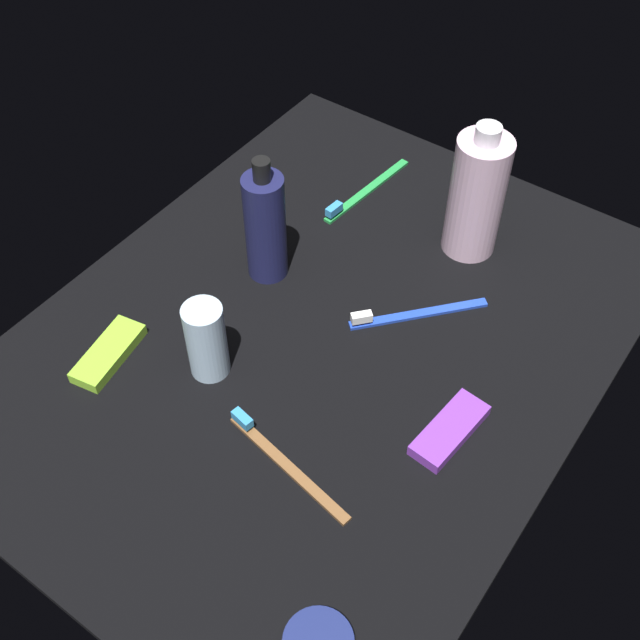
{
  "coord_description": "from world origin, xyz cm",
  "views": [
    {
      "loc": [
        -52.06,
        -37.39,
        76.29
      ],
      "look_at": [
        0.0,
        0.0,
        3.0
      ],
      "focal_mm": 45.37,
      "sensor_mm": 36.0,
      "label": 1
    }
  ],
  "objects_px": {
    "bodywash_bottle": "(477,195)",
    "toothbrush_green": "(363,192)",
    "snack_bar_purple": "(450,430)",
    "toothbrush_blue": "(410,313)",
    "deodorant_stick": "(206,340)",
    "snack_bar_lime": "(109,353)",
    "toothbrush_brown": "(281,459)",
    "lotion_bottle": "(265,226)"
  },
  "relations": [
    {
      "from": "snack_bar_lime",
      "to": "toothbrush_blue",
      "type": "bearing_deg",
      "value": -54.46
    },
    {
      "from": "bodywash_bottle",
      "to": "deodorant_stick",
      "type": "distance_m",
      "value": 0.4
    },
    {
      "from": "lotion_bottle",
      "to": "toothbrush_green",
      "type": "height_order",
      "value": "lotion_bottle"
    },
    {
      "from": "deodorant_stick",
      "to": "snack_bar_purple",
      "type": "bearing_deg",
      "value": -72.97
    },
    {
      "from": "bodywash_bottle",
      "to": "snack_bar_purple",
      "type": "xyz_separation_m",
      "value": [
        -0.28,
        -0.13,
        -0.08
      ]
    },
    {
      "from": "bodywash_bottle",
      "to": "toothbrush_blue",
      "type": "bearing_deg",
      "value": -178.27
    },
    {
      "from": "toothbrush_blue",
      "to": "lotion_bottle",
      "type": "bearing_deg",
      "value": 101.39
    },
    {
      "from": "toothbrush_blue",
      "to": "snack_bar_lime",
      "type": "relative_size",
      "value": 1.38
    },
    {
      "from": "bodywash_bottle",
      "to": "toothbrush_green",
      "type": "height_order",
      "value": "bodywash_bottle"
    },
    {
      "from": "toothbrush_blue",
      "to": "snack_bar_lime",
      "type": "height_order",
      "value": "toothbrush_blue"
    },
    {
      "from": "deodorant_stick",
      "to": "snack_bar_purple",
      "type": "relative_size",
      "value": 1.0
    },
    {
      "from": "deodorant_stick",
      "to": "snack_bar_lime",
      "type": "distance_m",
      "value": 0.13
    },
    {
      "from": "snack_bar_purple",
      "to": "toothbrush_blue",
      "type": "bearing_deg",
      "value": 50.88
    },
    {
      "from": "toothbrush_brown",
      "to": "snack_bar_lime",
      "type": "relative_size",
      "value": 1.72
    },
    {
      "from": "bodywash_bottle",
      "to": "toothbrush_brown",
      "type": "bearing_deg",
      "value": -179.83
    },
    {
      "from": "lotion_bottle",
      "to": "toothbrush_brown",
      "type": "xyz_separation_m",
      "value": [
        -0.22,
        -0.19,
        -0.07
      ]
    },
    {
      "from": "bodywash_bottle",
      "to": "snack_bar_lime",
      "type": "xyz_separation_m",
      "value": [
        -0.42,
        0.26,
        -0.08
      ]
    },
    {
      "from": "lotion_bottle",
      "to": "toothbrush_brown",
      "type": "height_order",
      "value": "lotion_bottle"
    },
    {
      "from": "bodywash_bottle",
      "to": "toothbrush_brown",
      "type": "height_order",
      "value": "bodywash_bottle"
    },
    {
      "from": "snack_bar_purple",
      "to": "deodorant_stick",
      "type": "bearing_deg",
      "value": 112.25
    },
    {
      "from": "deodorant_stick",
      "to": "toothbrush_blue",
      "type": "xyz_separation_m",
      "value": [
        0.21,
        -0.15,
        -0.05
      ]
    },
    {
      "from": "bodywash_bottle",
      "to": "toothbrush_green",
      "type": "bearing_deg",
      "value": 88.88
    },
    {
      "from": "lotion_bottle",
      "to": "snack_bar_purple",
      "type": "relative_size",
      "value": 1.73
    },
    {
      "from": "lotion_bottle",
      "to": "toothbrush_green",
      "type": "distance_m",
      "value": 0.21
    },
    {
      "from": "toothbrush_blue",
      "to": "snack_bar_purple",
      "type": "distance_m",
      "value": 0.18
    },
    {
      "from": "toothbrush_brown",
      "to": "snack_bar_lime",
      "type": "height_order",
      "value": "toothbrush_brown"
    },
    {
      "from": "bodywash_bottle",
      "to": "snack_bar_purple",
      "type": "bearing_deg",
      "value": -154.92
    },
    {
      "from": "lotion_bottle",
      "to": "deodorant_stick",
      "type": "xyz_separation_m",
      "value": [
        -0.17,
        -0.05,
        -0.03
      ]
    },
    {
      "from": "toothbrush_blue",
      "to": "snack_bar_lime",
      "type": "bearing_deg",
      "value": 135.74
    },
    {
      "from": "deodorant_stick",
      "to": "toothbrush_green",
      "type": "bearing_deg",
      "value": 4.47
    },
    {
      "from": "toothbrush_blue",
      "to": "toothbrush_green",
      "type": "relative_size",
      "value": 0.79
    },
    {
      "from": "snack_bar_lime",
      "to": "deodorant_stick",
      "type": "bearing_deg",
      "value": -72.28
    },
    {
      "from": "deodorant_stick",
      "to": "bodywash_bottle",
      "type": "bearing_deg",
      "value": -21.66
    },
    {
      "from": "toothbrush_blue",
      "to": "deodorant_stick",
      "type": "bearing_deg",
      "value": 144.28
    },
    {
      "from": "toothbrush_blue",
      "to": "snack_bar_lime",
      "type": "xyz_separation_m",
      "value": [
        -0.27,
        0.26,
        0.0
      ]
    },
    {
      "from": "toothbrush_brown",
      "to": "toothbrush_blue",
      "type": "xyz_separation_m",
      "value": [
        0.26,
        -0.0,
        0.0
      ]
    },
    {
      "from": "bodywash_bottle",
      "to": "deodorant_stick",
      "type": "xyz_separation_m",
      "value": [
        -0.37,
        0.15,
        -0.04
      ]
    },
    {
      "from": "lotion_bottle",
      "to": "deodorant_stick",
      "type": "relative_size",
      "value": 1.74
    },
    {
      "from": "snack_bar_purple",
      "to": "bodywash_bottle",
      "type": "bearing_deg",
      "value": 30.3
    },
    {
      "from": "lotion_bottle",
      "to": "snack_bar_purple",
      "type": "bearing_deg",
      "value": -104.68
    },
    {
      "from": "bodywash_bottle",
      "to": "toothbrush_brown",
      "type": "xyz_separation_m",
      "value": [
        -0.42,
        -0.0,
        -0.08
      ]
    },
    {
      "from": "deodorant_stick",
      "to": "toothbrush_green",
      "type": "distance_m",
      "value": 0.37
    }
  ]
}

